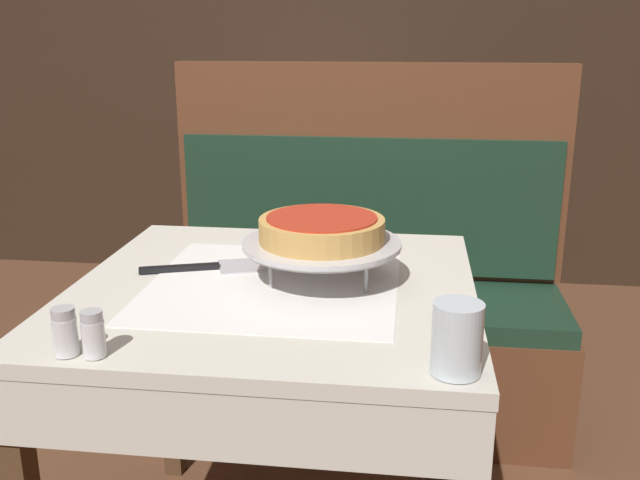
# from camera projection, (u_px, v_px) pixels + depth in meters

# --- Properties ---
(dining_table_front) EXTENTS (0.85, 0.85, 0.76)m
(dining_table_front) POSITION_uv_depth(u_px,v_px,m) (274.00, 326.00, 1.54)
(dining_table_front) COLOR beige
(dining_table_front) RESTS_ON ground_plane
(dining_table_rear) EXTENTS (0.68, 0.68, 0.77)m
(dining_table_rear) POSITION_uv_depth(u_px,v_px,m) (326.00, 169.00, 3.23)
(dining_table_rear) COLOR beige
(dining_table_rear) RESTS_ON ground_plane
(booth_bench) EXTENTS (1.31, 0.47, 1.17)m
(booth_bench) POSITION_uv_depth(u_px,v_px,m) (364.00, 319.00, 2.39)
(booth_bench) COLOR brown
(booth_bench) RESTS_ON ground_plane
(back_wall_panel) EXTENTS (6.00, 0.04, 2.40)m
(back_wall_panel) POSITION_uv_depth(u_px,v_px,m) (358.00, 44.00, 3.52)
(back_wall_panel) COLOR black
(back_wall_panel) RESTS_ON ground_plane
(pizza_pan_stand) EXTENTS (0.34, 0.34, 0.09)m
(pizza_pan_stand) POSITION_uv_depth(u_px,v_px,m) (322.00, 246.00, 1.50)
(pizza_pan_stand) COLOR #ADADB2
(pizza_pan_stand) RESTS_ON dining_table_front
(deep_dish_pizza) EXTENTS (0.26, 0.26, 0.05)m
(deep_dish_pizza) POSITION_uv_depth(u_px,v_px,m) (322.00, 229.00, 1.49)
(deep_dish_pizza) COLOR tan
(deep_dish_pizza) RESTS_ON pizza_pan_stand
(pizza_server) EXTENTS (0.30, 0.15, 0.01)m
(pizza_server) POSITION_uv_depth(u_px,v_px,m) (214.00, 267.00, 1.60)
(pizza_server) COLOR #BCBCC1
(pizza_server) RESTS_ON dining_table_front
(water_glass_near) EXTENTS (0.08, 0.08, 0.12)m
(water_glass_near) POSITION_uv_depth(u_px,v_px,m) (457.00, 338.00, 1.11)
(water_glass_near) COLOR silver
(water_glass_near) RESTS_ON dining_table_front
(salt_shaker) EXTENTS (0.04, 0.04, 0.08)m
(salt_shaker) POSITION_uv_depth(u_px,v_px,m) (65.00, 332.00, 1.17)
(salt_shaker) COLOR silver
(salt_shaker) RESTS_ON dining_table_front
(pepper_shaker) EXTENTS (0.04, 0.04, 0.08)m
(pepper_shaker) POSITION_uv_depth(u_px,v_px,m) (93.00, 334.00, 1.17)
(pepper_shaker) COLOR silver
(pepper_shaker) RESTS_ON dining_table_front
(condiment_caddy) EXTENTS (0.13, 0.13, 0.18)m
(condiment_caddy) POSITION_uv_depth(u_px,v_px,m) (342.00, 136.00, 3.23)
(condiment_caddy) COLOR black
(condiment_caddy) RESTS_ON dining_table_rear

